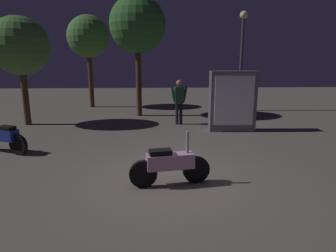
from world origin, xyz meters
name	(u,v)px	position (x,y,z in m)	size (l,w,h in m)	color
ground_plane	(170,179)	(0.00, 0.00, 0.00)	(40.00, 40.00, 0.00)	#605951
motorcycle_pink_foreground	(170,164)	(-0.01, -0.26, 0.44)	(1.65, 0.45, 1.11)	black
motorcycle_blue_parked_left	(2,137)	(-4.44, 2.03, 0.44)	(1.56, 0.75, 1.11)	black
person_rider_beside	(179,98)	(0.63, 5.37, 1.03)	(0.67, 0.31, 1.72)	black
streetlamp_near	(242,48)	(3.83, 8.30, 2.99)	(0.36, 0.36, 4.66)	#38383D
tree_left_bg	(137,25)	(-1.01, 7.23, 3.90)	(2.39, 2.39, 5.12)	#4C331E
tree_center_bg	(20,46)	(-5.26, 5.57, 2.95)	(2.14, 2.14, 4.04)	#4C331E
tree_right_bg	(88,37)	(-3.64, 9.77, 3.57)	(2.11, 2.11, 4.66)	#4C331E
kiosk_billboard	(232,101)	(2.42, 4.27, 1.05)	(1.61, 0.57, 2.10)	#595960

